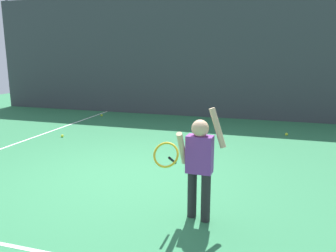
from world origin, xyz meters
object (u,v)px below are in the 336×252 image
object	(u,v)px
tennis_ball_5	(102,115)
tennis_ball_0	(194,132)
tennis_player	(198,161)
tennis_ball_1	(287,134)
tennis_ball_3	(62,136)

from	to	relation	value
tennis_ball_5	tennis_ball_0	bearing A→B (deg)	-22.37
tennis_player	tennis_ball_0	size ratio (longest dim) A/B	20.46
tennis_ball_1	tennis_ball_5	bearing A→B (deg)	170.22
tennis_ball_0	tennis_ball_1	bearing A→B (deg)	10.40
tennis_ball_0	tennis_ball_1	xyz separation A→B (m)	(2.17, 0.40, 0.00)
tennis_ball_3	tennis_ball_5	size ratio (longest dim) A/B	1.00
tennis_ball_1	tennis_ball_3	size ratio (longest dim) A/B	1.00
tennis_ball_1	tennis_player	bearing A→B (deg)	-103.65
tennis_player	tennis_ball_5	distance (m)	7.10
tennis_ball_0	tennis_ball_5	size ratio (longest dim) A/B	1.00
tennis_player	tennis_ball_0	world-z (taller)	tennis_player
tennis_ball_1	tennis_ball_0	bearing A→B (deg)	-169.60
tennis_ball_1	tennis_ball_5	world-z (taller)	same
tennis_ball_1	tennis_ball_5	xyz separation A→B (m)	(-5.40, 0.93, 0.00)
tennis_player	tennis_ball_1	world-z (taller)	tennis_player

